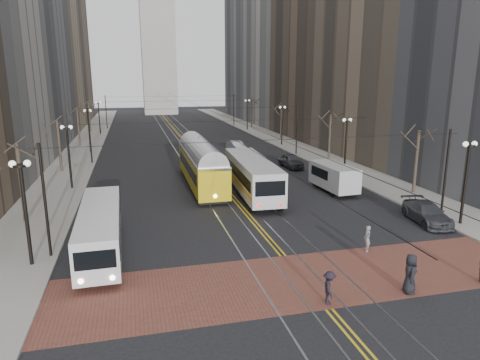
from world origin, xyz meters
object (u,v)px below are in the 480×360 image
transit_bus (101,231)px  pedestrian_b (367,239)px  pedestrian_a (410,274)px  sedan_silver (236,146)px  cargo_van (334,178)px  sedan_grey (291,161)px  streetcar (201,168)px  pedestrian_d (329,288)px  rear_bus (252,177)px  sedan_parked (427,213)px

transit_bus → pedestrian_b: bearing=-14.9°
pedestrian_a → sedan_silver: bearing=19.4°
cargo_van → sedan_silver: size_ratio=1.28×
sedan_grey → streetcar: bearing=-154.3°
sedan_grey → pedestrian_d: 30.25m
cargo_van → pedestrian_b: 13.54m
pedestrian_d → rear_bus: bearing=11.1°
rear_bus → pedestrian_a: (2.55, -18.66, -0.61)m
sedan_silver → pedestrian_a: size_ratio=2.26×
transit_bus → pedestrian_a: (14.48, -8.67, -0.34)m
transit_bus → streetcar: 16.51m
cargo_van → pedestrian_d: cargo_van is taller
cargo_van → sedan_silver: 23.39m
pedestrian_d → transit_bus: bearing=66.0°
transit_bus → cargo_van: bearing=24.3°
cargo_van → sedan_silver: bearing=94.9°
pedestrian_a → pedestrian_b: bearing=13.8°
transit_bus → pedestrian_a: transit_bus is taller
transit_bus → streetcar: streetcar is taller
rear_bus → sedan_parked: bearing=-42.3°
streetcar → sedan_parked: bearing=-45.9°
pedestrian_a → transit_bus: bearing=80.5°
pedestrian_a → pedestrian_d: 4.15m
cargo_van → pedestrian_a: cargo_van is taller
streetcar → sedan_grey: (11.23, 5.86, -0.90)m
sedan_grey → sedan_parked: bearing=-84.8°
streetcar → pedestrian_b: 19.30m
pedestrian_a → pedestrian_d: size_ratio=1.24×
sedan_silver → pedestrian_d: 41.41m
rear_bus → sedan_silver: bearing=82.8°
sedan_grey → pedestrian_d: size_ratio=2.95×
rear_bus → pedestrian_b: (3.22, -13.66, -0.80)m
rear_bus → cargo_van: size_ratio=2.18×
pedestrian_a → pedestrian_d: pedestrian_a is taller
cargo_van → rear_bus: bearing=170.7°
sedan_grey → pedestrian_a: 29.27m
transit_bus → pedestrian_d: size_ratio=6.81×
cargo_van → transit_bus: bearing=-157.8°
transit_bus → rear_bus: bearing=38.7°
sedan_parked → pedestrian_b: 7.67m
pedestrian_d → streetcar: bearing=21.3°
sedan_silver → pedestrian_d: bearing=-106.3°
pedestrian_b → pedestrian_d: (-4.82, -5.00, 0.00)m
rear_bus → streetcar: bearing=133.6°
sedan_grey → pedestrian_a: bearing=-101.6°
rear_bus → pedestrian_b: size_ratio=7.86×
transit_bus → pedestrian_b: size_ratio=6.82×
sedan_parked → pedestrian_a: size_ratio=2.51×
transit_bus → cargo_van: transit_bus is taller
transit_bus → cargo_van: size_ratio=1.89×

